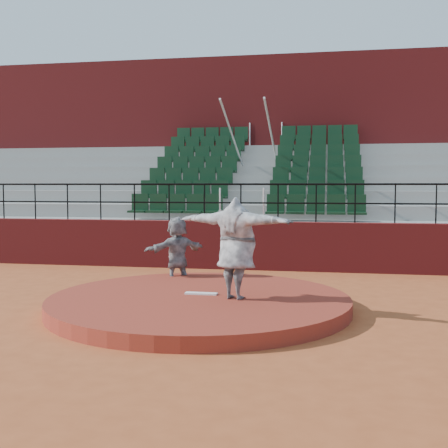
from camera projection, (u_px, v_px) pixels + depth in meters
The scene contains 9 objects.
ground at pixel (199, 309), 10.30m from camera, with size 90.00×90.00×0.00m, color #A64C25.
pitchers_mound at pixel (199, 303), 10.29m from camera, with size 5.50×5.50×0.25m, color maroon.
pitching_rubber at pixel (201, 293), 10.43m from camera, with size 0.60×0.15×0.03m, color white.
boundary_wall at pixel (241, 245), 15.16m from camera, with size 24.00×0.30×1.30m, color maroon.
wall_railing at pixel (241, 194), 15.06m from camera, with size 24.04×0.05×1.03m.
seating_deck at pixel (257, 210), 18.68m from camera, with size 24.00×5.97×4.63m.
press_box_facade at pixel (270, 153), 22.41m from camera, with size 24.00×3.00×7.10m, color maroon.
pitcher at pixel (236, 248), 9.98m from camera, with size 2.23×0.61×1.81m, color black.
fielder at pixel (177, 251), 12.59m from camera, with size 1.46×0.47×1.58m, color black.
Camera 1 is at (2.29, -9.91, 2.28)m, focal length 45.00 mm.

